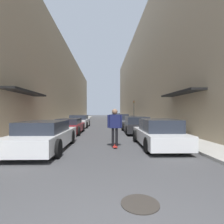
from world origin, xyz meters
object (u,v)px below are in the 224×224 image
Objects in this scene: parked_car_right_0 at (158,134)px; manhole_cover at (140,204)px; parked_car_left_2 at (79,121)px; parked_car_right_1 at (136,125)px; parked_car_right_3 at (122,119)px; skateboarder at (115,124)px; parked_car_right_4 at (119,118)px; parked_car_left_1 at (70,126)px; parked_car_left_0 at (45,136)px; parked_car_right_5 at (116,117)px; parked_car_right_2 at (128,122)px; traffic_light at (134,108)px.

parked_car_right_0 reaches higher than manhole_cover.
manhole_cover is (3.22, -15.79, -0.62)m from parked_car_left_2.
parked_car_right_1 is 1.01× the size of parked_car_right_3.
parked_car_right_4 is at bearing 84.29° from skateboarder.
parked_car_left_2 is at bearing -132.76° from parked_car_right_3.
parked_car_right_4 is at bearing 65.53° from parked_car_left_2.
parked_car_left_1 is 12.30m from parked_car_right_3.
parked_car_left_1 is 0.99× the size of parked_car_right_0.
parked_car_right_3 is 2.60× the size of skateboarder.
skateboarder reaches higher than parked_car_left_0.
manhole_cover is at bearing -111.16° from parked_car_right_0.
parked_car_right_0 is 28.21m from parked_car_right_5.
skateboarder is at bearing -110.34° from parked_car_right_1.
skateboarder reaches higher than parked_car_right_4.
parked_car_right_3 reaches higher than parked_car_left_2.
parked_car_right_3 is at bearing 84.78° from manhole_cover.
parked_car_right_5 reaches higher than parked_car_right_4.
parked_car_right_2 is at bearing 89.69° from parked_car_right_0.
parked_car_right_1 is 6.73× the size of manhole_cover.
parked_car_left_0 is 1.10× the size of parked_car_right_2.
parked_car_right_5 is at bearing 73.53° from parked_car_left_2.
parked_car_left_0 is 0.99× the size of parked_car_right_1.
parked_car_right_1 is (5.15, -5.20, -0.02)m from parked_car_left_2.
skateboarder is at bearing -102.48° from traffic_light.
parked_car_right_2 is 5.62m from parked_car_right_3.
parked_car_right_3 is 1.40× the size of traffic_light.
parked_car_right_1 is 1.40× the size of traffic_light.
parked_car_left_2 is 1.03× the size of parked_car_right_4.
parked_car_right_4 is 1.03× the size of parked_car_right_5.
traffic_light is at bearing 51.98° from parked_car_left_2.
parked_car_right_1 is at bearing -90.03° from parked_car_right_5.
parked_car_left_2 is 5.23m from parked_car_right_2.
parked_car_left_2 is 7.62m from parked_car_right_3.
parked_car_right_1 is (5.14, 0.37, 0.04)m from parked_car_left_1.
parked_car_left_1 is 6.06m from skateboarder.
traffic_light reaches higher than skateboarder.
traffic_light reaches higher than parked_car_left_0.
parked_car_right_3 is at bearing 82.75° from skateboarder.
parked_car_left_0 is 17.54m from parked_car_right_3.
parked_car_right_4 is at bearing 72.88° from parked_car_left_1.
parked_car_left_0 is 12.30m from parked_car_right_2.
parked_car_right_0 is at bearing -89.83° from parked_car_right_1.
parked_car_left_0 is at bearing -107.05° from parked_car_right_3.
manhole_cover is at bearing -78.49° from parked_car_left_2.
parked_car_left_1 is at bearing -107.12° from parked_car_right_4.
parked_car_right_1 is at bearing -90.82° from parked_car_right_2.
skateboarder is (3.06, 0.41, 0.49)m from parked_car_left_0.
parked_car_right_3 reaches higher than parked_car_left_0.
parked_car_right_2 is 0.91× the size of parked_car_right_3.
manhole_cover is 26.02m from traffic_light.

